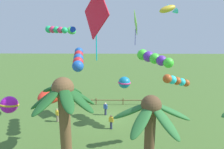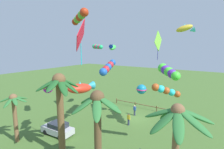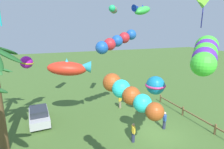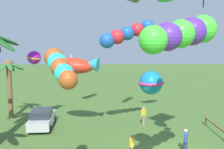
{
  "view_description": "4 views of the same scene",
  "coord_description": "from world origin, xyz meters",
  "px_view_note": "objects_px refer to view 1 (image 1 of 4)",
  "views": [
    {
      "loc": [
        -0.73,
        21.9,
        10.58
      ],
      "look_at": [
        -0.48,
        3.26,
        6.14
      ],
      "focal_mm": 31.81,
      "sensor_mm": 36.0,
      "label": 1
    },
    {
      "loc": [
        -10.29,
        22.03,
        10.35
      ],
      "look_at": [
        0.89,
        4.69,
        7.02
      ],
      "focal_mm": 27.7,
      "sensor_mm": 36.0,
      "label": 2
    },
    {
      "loc": [
        -11.65,
        8.74,
        8.58
      ],
      "look_at": [
        1.5,
        3.63,
        5.09
      ],
      "focal_mm": 29.55,
      "sensor_mm": 36.0,
      "label": 3
    },
    {
      "loc": [
        -15.0,
        4.18,
        7.19
      ],
      "look_at": [
        0.46,
        3.78,
        5.07
      ],
      "focal_mm": 41.2,
      "sensor_mm": 36.0,
      "label": 4
    }
  ],
  "objects_px": {
    "kite_fish_2": "(54,94)",
    "spectator_0": "(111,122)",
    "kite_diamond_3": "(96,14)",
    "kite_ball_5": "(9,105)",
    "spectator_2": "(57,115)",
    "palm_tree_0": "(65,116)",
    "kite_tube_4": "(56,30)",
    "kite_tube_10": "(153,58)",
    "kite_fish_1": "(168,9)",
    "palm_tree_2": "(150,130)",
    "kite_ball_7": "(124,82)",
    "kite_tube_0": "(78,59)",
    "spectator_1": "(105,109)",
    "kite_tube_6": "(176,81)",
    "kite_diamond_9": "(136,23)",
    "kite_fish_11": "(72,30)"
  },
  "relations": [
    {
      "from": "palm_tree_0",
      "to": "kite_tube_4",
      "type": "distance_m",
      "value": 11.09
    },
    {
      "from": "spectator_1",
      "to": "kite_fish_1",
      "type": "xyz_separation_m",
      "value": [
        -6.69,
        1.09,
        11.61
      ]
    },
    {
      "from": "kite_fish_11",
      "to": "palm_tree_2",
      "type": "bearing_deg",
      "value": 118.15
    },
    {
      "from": "palm_tree_0",
      "to": "kite_fish_2",
      "type": "bearing_deg",
      "value": -67.31
    },
    {
      "from": "kite_tube_10",
      "to": "spectator_0",
      "type": "bearing_deg",
      "value": 18.95
    },
    {
      "from": "spectator_0",
      "to": "kite_fish_2",
      "type": "relative_size",
      "value": 0.4
    },
    {
      "from": "kite_fish_2",
      "to": "kite_diamond_3",
      "type": "xyz_separation_m",
      "value": [
        -3.94,
        4.12,
        6.0
      ]
    },
    {
      "from": "kite_tube_0",
      "to": "kite_diamond_9",
      "type": "bearing_deg",
      "value": -151.31
    },
    {
      "from": "spectator_2",
      "to": "kite_ball_7",
      "type": "distance_m",
      "value": 8.69
    },
    {
      "from": "palm_tree_2",
      "to": "spectator_0",
      "type": "bearing_deg",
      "value": -76.66
    },
    {
      "from": "kite_tube_0",
      "to": "kite_tube_4",
      "type": "relative_size",
      "value": 1.55
    },
    {
      "from": "kite_fish_1",
      "to": "kite_fish_2",
      "type": "xyz_separation_m",
      "value": [
        10.55,
        6.28,
        -7.13
      ]
    },
    {
      "from": "kite_tube_10",
      "to": "palm_tree_2",
      "type": "bearing_deg",
      "value": 79.05
    },
    {
      "from": "kite_diamond_9",
      "to": "kite_fish_11",
      "type": "distance_m",
      "value": 7.04
    },
    {
      "from": "palm_tree_0",
      "to": "kite_tube_4",
      "type": "bearing_deg",
      "value": -72.62
    },
    {
      "from": "kite_tube_6",
      "to": "kite_ball_5",
      "type": "bearing_deg",
      "value": 19.27
    },
    {
      "from": "kite_tube_4",
      "to": "kite_fish_1",
      "type": "bearing_deg",
      "value": -170.45
    },
    {
      "from": "kite_tube_4",
      "to": "spectator_1",
      "type": "bearing_deg",
      "value": -147.3
    },
    {
      "from": "spectator_2",
      "to": "kite_diamond_9",
      "type": "distance_m",
      "value": 13.58
    },
    {
      "from": "kite_fish_2",
      "to": "kite_ball_5",
      "type": "bearing_deg",
      "value": 62.2
    },
    {
      "from": "kite_fish_2",
      "to": "spectator_0",
      "type": "bearing_deg",
      "value": -139.8
    },
    {
      "from": "kite_fish_2",
      "to": "kite_tube_4",
      "type": "relative_size",
      "value": 1.65
    },
    {
      "from": "kite_tube_6",
      "to": "kite_diamond_9",
      "type": "bearing_deg",
      "value": -65.11
    },
    {
      "from": "kite_ball_5",
      "to": "spectator_2",
      "type": "bearing_deg",
      "value": -91.52
    },
    {
      "from": "kite_fish_2",
      "to": "kite_tube_10",
      "type": "xyz_separation_m",
      "value": [
        -9.04,
        -5.42,
        2.14
      ]
    },
    {
      "from": "kite_fish_2",
      "to": "kite_ball_7",
      "type": "distance_m",
      "value": 7.64
    },
    {
      "from": "spectator_1",
      "to": "kite_fish_1",
      "type": "bearing_deg",
      "value": 170.77
    },
    {
      "from": "kite_diamond_3",
      "to": "kite_tube_10",
      "type": "relative_size",
      "value": 1.1
    },
    {
      "from": "spectator_0",
      "to": "kite_fish_2",
      "type": "xyz_separation_m",
      "value": [
        4.62,
        3.91,
        4.48
      ]
    },
    {
      "from": "palm_tree_0",
      "to": "kite_tube_10",
      "type": "bearing_deg",
      "value": -122.61
    },
    {
      "from": "kite_fish_1",
      "to": "kite_tube_10",
      "type": "height_order",
      "value": "kite_fish_1"
    },
    {
      "from": "palm_tree_2",
      "to": "spectator_0",
      "type": "relative_size",
      "value": 4.51
    },
    {
      "from": "kite_tube_0",
      "to": "kite_fish_1",
      "type": "height_order",
      "value": "kite_fish_1"
    },
    {
      "from": "palm_tree_0",
      "to": "kite_fish_2",
      "type": "height_order",
      "value": "palm_tree_0"
    },
    {
      "from": "kite_tube_6",
      "to": "kite_diamond_9",
      "type": "distance_m",
      "value": 8.3
    },
    {
      "from": "palm_tree_0",
      "to": "spectator_2",
      "type": "distance_m",
      "value": 12.47
    },
    {
      "from": "spectator_2",
      "to": "kite_fish_2",
      "type": "height_order",
      "value": "kite_fish_2"
    },
    {
      "from": "kite_diamond_9",
      "to": "kite_tube_10",
      "type": "distance_m",
      "value": 4.27
    },
    {
      "from": "kite_fish_2",
      "to": "kite_fish_1",
      "type": "bearing_deg",
      "value": -149.23
    },
    {
      "from": "spectator_0",
      "to": "kite_diamond_3",
      "type": "bearing_deg",
      "value": 85.11
    },
    {
      "from": "kite_fish_2",
      "to": "kite_fish_11",
      "type": "xyz_separation_m",
      "value": [
        -0.24,
        -6.76,
        4.99
      ]
    },
    {
      "from": "kite_fish_2",
      "to": "kite_tube_4",
      "type": "distance_m",
      "value": 6.74
    },
    {
      "from": "palm_tree_2",
      "to": "kite_ball_7",
      "type": "relative_size",
      "value": 3.91
    },
    {
      "from": "spectator_1",
      "to": "kite_tube_4",
      "type": "relative_size",
      "value": 0.65
    },
    {
      "from": "spectator_2",
      "to": "kite_diamond_9",
      "type": "xyz_separation_m",
      "value": [
        -8.84,
        -1.31,
        10.22
      ]
    },
    {
      "from": "palm_tree_0",
      "to": "kite_tube_0",
      "type": "xyz_separation_m",
      "value": [
        0.76,
        -8.93,
        1.77
      ]
    },
    {
      "from": "kite_diamond_3",
      "to": "kite_ball_5",
      "type": "bearing_deg",
      "value": -6.28
    },
    {
      "from": "spectator_1",
      "to": "kite_fish_1",
      "type": "height_order",
      "value": "kite_fish_1"
    },
    {
      "from": "spectator_1",
      "to": "kite_tube_4",
      "type": "height_order",
      "value": "kite_tube_4"
    },
    {
      "from": "palm_tree_2",
      "to": "kite_tube_6",
      "type": "height_order",
      "value": "palm_tree_2"
    }
  ]
}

